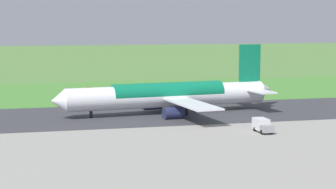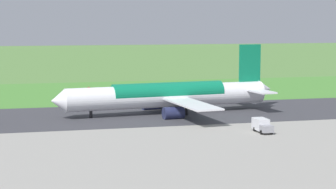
{
  "view_description": "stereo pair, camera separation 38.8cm",
  "coord_description": "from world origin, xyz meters",
  "px_view_note": "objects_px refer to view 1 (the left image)",
  "views": [
    {
      "loc": [
        27.12,
        135.07,
        21.49
      ],
      "look_at": [
        -6.74,
        0.0,
        4.5
      ],
      "focal_mm": 64.87,
      "sensor_mm": 36.0,
      "label": 1
    },
    {
      "loc": [
        26.74,
        135.17,
        21.49
      ],
      "look_at": [
        -6.74,
        0.0,
        4.5
      ],
      "focal_mm": 64.87,
      "sensor_mm": 36.0,
      "label": 2
    }
  ],
  "objects_px": {
    "no_stopping_sign": "(88,90)",
    "traffic_cone_orange": "(78,96)",
    "service_truck_baggage": "(262,125)",
    "airliner_main": "(170,95)"
  },
  "relations": [
    {
      "from": "no_stopping_sign",
      "to": "traffic_cone_orange",
      "type": "xyz_separation_m",
      "value": [
        3.7,
        5.26,
        -1.05
      ]
    },
    {
      "from": "airliner_main",
      "to": "traffic_cone_orange",
      "type": "height_order",
      "value": "airliner_main"
    },
    {
      "from": "no_stopping_sign",
      "to": "traffic_cone_orange",
      "type": "distance_m",
      "value": 6.52
    },
    {
      "from": "service_truck_baggage",
      "to": "airliner_main",
      "type": "bearing_deg",
      "value": -67.26
    },
    {
      "from": "airliner_main",
      "to": "service_truck_baggage",
      "type": "distance_m",
      "value": 30.01
    },
    {
      "from": "no_stopping_sign",
      "to": "traffic_cone_orange",
      "type": "bearing_deg",
      "value": 54.9
    },
    {
      "from": "service_truck_baggage",
      "to": "traffic_cone_orange",
      "type": "relative_size",
      "value": 10.59
    },
    {
      "from": "no_stopping_sign",
      "to": "airliner_main",
      "type": "bearing_deg",
      "value": 108.98
    },
    {
      "from": "airliner_main",
      "to": "traffic_cone_orange",
      "type": "relative_size",
      "value": 98.43
    },
    {
      "from": "no_stopping_sign",
      "to": "traffic_cone_orange",
      "type": "height_order",
      "value": "no_stopping_sign"
    }
  ]
}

